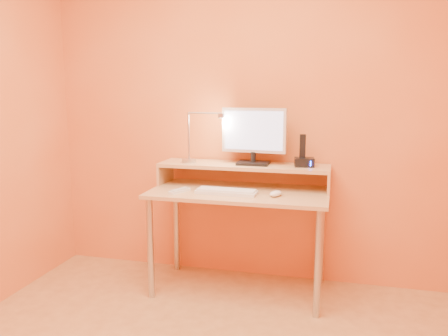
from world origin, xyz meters
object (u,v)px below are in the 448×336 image
(monitor_panel, at_px, (254,130))
(mouse, at_px, (276,194))
(remote_control, at_px, (180,191))
(phone_dock, at_px, (304,162))
(lamp_base, at_px, (189,161))
(keyboard, at_px, (226,192))

(monitor_panel, bearing_deg, mouse, -49.09)
(remote_control, bearing_deg, phone_dock, 44.02)
(lamp_base, relative_size, remote_control, 0.58)
(monitor_panel, bearing_deg, phone_dock, 2.60)
(mouse, distance_m, remote_control, 0.64)
(lamp_base, bearing_deg, keyboard, -34.42)
(lamp_base, bearing_deg, remote_control, -85.54)
(mouse, bearing_deg, phone_dock, 81.93)
(lamp_base, xyz_separation_m, remote_control, (0.02, -0.26, -0.16))
(lamp_base, xyz_separation_m, keyboard, (0.33, -0.23, -0.16))
(lamp_base, relative_size, phone_dock, 0.77)
(lamp_base, distance_m, phone_dock, 0.82)
(keyboard, bearing_deg, phone_dock, 30.44)
(monitor_panel, relative_size, lamp_base, 4.54)
(keyboard, height_order, mouse, mouse)
(phone_dock, relative_size, keyboard, 0.32)
(lamp_base, height_order, remote_control, lamp_base)
(lamp_base, distance_m, remote_control, 0.31)
(monitor_panel, height_order, lamp_base, monitor_panel)
(phone_dock, bearing_deg, remote_control, -168.09)
(remote_control, bearing_deg, lamp_base, 118.27)
(mouse, xyz_separation_m, remote_control, (-0.64, -0.04, -0.01))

